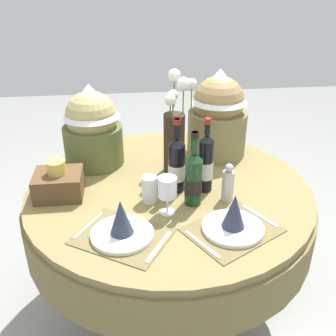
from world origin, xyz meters
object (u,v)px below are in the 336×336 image
at_px(place_setting_left, 122,226).
at_px(woven_basket_side_left, 59,183).
at_px(pepper_mill, 228,184).
at_px(flower_vase, 175,131).
at_px(wine_bottle_right, 177,165).
at_px(place_setting_right, 233,220).
at_px(gift_tub_back_left, 92,123).
at_px(gift_tub_back_right, 218,111).
at_px(dining_table, 169,212).
at_px(tumbler_near_left, 150,189).
at_px(wine_glass_left, 167,188).
at_px(wine_bottle_centre, 206,163).
at_px(wine_bottle_left, 193,178).

xyz_separation_m(place_setting_left, woven_basket_side_left, (-0.27, 0.33, 0.02)).
height_order(pepper_mill, woven_basket_side_left, pepper_mill).
height_order(flower_vase, pepper_mill, flower_vase).
bearing_deg(wine_bottle_right, place_setting_left, -127.92).
distance_m(place_setting_left, flower_vase, 0.60).
bearing_deg(pepper_mill, place_setting_right, -98.59).
xyz_separation_m(gift_tub_back_left, gift_tub_back_right, (0.65, 0.04, 0.03)).
bearing_deg(dining_table, tumbler_near_left, -130.61).
bearing_deg(place_setting_left, flower_vase, 62.58).
xyz_separation_m(wine_glass_left, woven_basket_side_left, (-0.46, 0.19, -0.06)).
bearing_deg(place_setting_right, dining_table, 119.63).
bearing_deg(wine_bottle_right, wine_glass_left, -108.69).
bearing_deg(dining_table, woven_basket_side_left, -177.84).
distance_m(place_setting_right, wine_glass_left, 0.29).
bearing_deg(woven_basket_side_left, wine_bottle_centre, -2.28).
height_order(place_setting_left, wine_bottle_right, wine_bottle_right).
distance_m(flower_vase, wine_glass_left, 0.40).
xyz_separation_m(place_setting_right, wine_bottle_right, (-0.18, 0.33, 0.08)).
bearing_deg(wine_bottle_right, wine_bottle_left, -64.86).
relative_size(wine_glass_left, tumbler_near_left, 1.40).
bearing_deg(flower_vase, place_setting_left, -117.42).
xyz_separation_m(wine_bottle_right, woven_basket_side_left, (-0.52, 0.01, -0.07)).
relative_size(wine_bottle_left, gift_tub_back_right, 0.71).
bearing_deg(gift_tub_back_left, dining_table, -39.41).
distance_m(place_setting_left, tumbler_near_left, 0.27).
xyz_separation_m(gift_tub_back_right, woven_basket_side_left, (-0.79, -0.35, -0.18)).
distance_m(flower_vase, gift_tub_back_right, 0.30).
distance_m(wine_bottle_centre, woven_basket_side_left, 0.66).
bearing_deg(place_setting_right, wine_bottle_centre, 98.32).
bearing_deg(gift_tub_back_left, woven_basket_side_left, -114.68).
distance_m(wine_bottle_right, wine_glass_left, 0.19).
relative_size(place_setting_left, place_setting_right, 1.00).
xyz_separation_m(wine_bottle_left, wine_bottle_centre, (0.07, 0.11, 0.01)).
height_order(wine_bottle_left, woven_basket_side_left, wine_bottle_left).
bearing_deg(pepper_mill, gift_tub_back_right, 83.20).
distance_m(place_setting_left, gift_tub_back_right, 0.88).
distance_m(wine_glass_left, woven_basket_side_left, 0.50).
bearing_deg(woven_basket_side_left, gift_tub_back_left, 65.32).
bearing_deg(gift_tub_back_right, flower_vase, -146.20).
relative_size(place_setting_right, woven_basket_side_left, 2.04).
xyz_separation_m(wine_bottle_left, woven_basket_side_left, (-0.58, 0.13, -0.06)).
relative_size(dining_table, tumbler_near_left, 11.25).
xyz_separation_m(place_setting_right, gift_tub_back_right, (0.09, 0.69, 0.20)).
relative_size(wine_bottle_centre, tumbler_near_left, 2.91).
relative_size(dining_table, pepper_mill, 7.65).
relative_size(wine_bottle_right, gift_tub_back_left, 0.82).
bearing_deg(dining_table, wine_bottle_left, -60.21).
xyz_separation_m(dining_table, wine_glass_left, (-0.03, -0.21, 0.26)).
bearing_deg(wine_bottle_left, gift_tub_back_left, 134.88).
relative_size(flower_vase, pepper_mill, 2.77).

